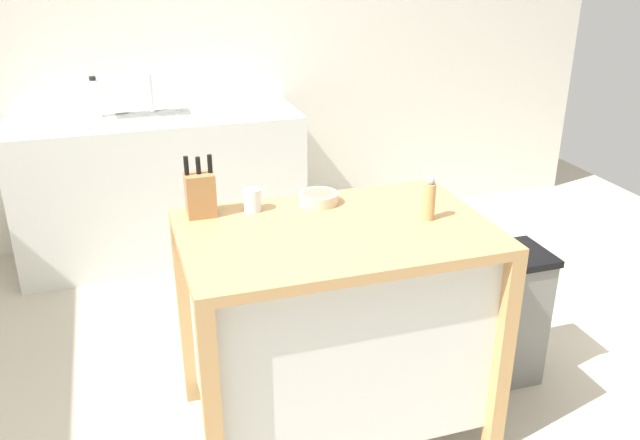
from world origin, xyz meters
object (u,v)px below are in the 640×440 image
(bowl_ceramic_small, at_px, (319,198))
(bottle_dish_soap, at_px, (95,98))
(kitchen_island, at_px, (335,319))
(pepper_grinder, at_px, (430,200))
(sink_faucet, at_px, (151,93))
(trash_bin, at_px, (501,316))
(knife_block, at_px, (200,194))
(drinking_cup, at_px, (252,200))

(bowl_ceramic_small, height_order, bottle_dish_soap, bottle_dish_soap)
(kitchen_island, distance_m, pepper_grinder, 0.60)
(pepper_grinder, bearing_deg, sink_faucet, 113.07)
(pepper_grinder, relative_size, trash_bin, 0.27)
(kitchen_island, height_order, knife_block, knife_block)
(drinking_cup, xyz_separation_m, bottle_dish_soap, (-0.57, 1.68, 0.08))
(bowl_ceramic_small, xyz_separation_m, trash_bin, (0.80, -0.18, -0.60))
(bowl_ceramic_small, relative_size, bottle_dish_soap, 0.67)
(bowl_ceramic_small, bearing_deg, sink_faucet, 106.42)
(trash_bin, relative_size, sink_faucet, 2.86)
(sink_faucet, xyz_separation_m, bottle_dish_soap, (-0.32, -0.05, 0.00))
(bowl_ceramic_small, relative_size, drinking_cup, 1.78)
(drinking_cup, xyz_separation_m, sink_faucet, (-0.24, 1.73, 0.07))
(bowl_ceramic_small, bearing_deg, kitchen_island, -92.58)
(knife_block, bearing_deg, pepper_grinder, -20.31)
(kitchen_island, height_order, drinking_cup, drinking_cup)
(sink_faucet, bearing_deg, drinking_cup, -82.04)
(bowl_ceramic_small, xyz_separation_m, pepper_grinder, (0.35, -0.28, 0.06))
(trash_bin, distance_m, sink_faucet, 2.42)
(knife_block, bearing_deg, trash_bin, -8.68)
(sink_faucet, bearing_deg, bottle_dish_soap, -171.88)
(bottle_dish_soap, bearing_deg, kitchen_island, -67.06)
(drinking_cup, bearing_deg, trash_bin, -9.60)
(drinking_cup, height_order, trash_bin, drinking_cup)
(kitchen_island, distance_m, bottle_dish_soap, 2.17)
(drinking_cup, distance_m, bottle_dish_soap, 1.78)
(knife_block, height_order, bowl_ceramic_small, knife_block)
(kitchen_island, relative_size, bottle_dish_soap, 4.81)
(bowl_ceramic_small, height_order, drinking_cup, drinking_cup)
(kitchen_island, height_order, pepper_grinder, pepper_grinder)
(knife_block, xyz_separation_m, bowl_ceramic_small, (0.47, -0.02, -0.07))
(pepper_grinder, relative_size, sink_faucet, 0.78)
(bowl_ceramic_small, bearing_deg, drinking_cup, 178.76)
(bowl_ceramic_small, xyz_separation_m, bottle_dish_soap, (-0.83, 1.69, 0.10))
(kitchen_island, distance_m, sink_faucet, 2.12)
(knife_block, distance_m, sink_faucet, 1.72)
(bowl_ceramic_small, bearing_deg, bottle_dish_soap, 116.28)
(trash_bin, bearing_deg, bowl_ceramic_small, 167.67)
(knife_block, distance_m, bowl_ceramic_small, 0.47)
(drinking_cup, bearing_deg, pepper_grinder, -25.10)
(trash_bin, bearing_deg, bottle_dish_soap, 131.30)
(kitchen_island, relative_size, bowl_ceramic_small, 7.23)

